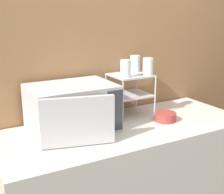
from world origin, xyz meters
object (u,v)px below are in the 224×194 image
object	(u,v)px
microwave	(72,108)
glass_front_left	(126,69)
glass_front_right	(148,66)
bowl	(165,117)
dish_rack	(130,86)
glass_back_right	(135,64)

from	to	relation	value
microwave	glass_front_left	distance (m)	0.44
microwave	glass_front_right	distance (m)	0.60
glass_front_left	glass_front_right	distance (m)	0.18
glass_front_left	glass_front_right	xyz separation A→B (m)	(0.18, -0.00, 0.00)
microwave	glass_front_left	xyz separation A→B (m)	(0.39, 0.01, 0.21)
glass_front_left	bowl	size ratio (longest dim) A/B	0.79
dish_rack	glass_front_left	bearing A→B (deg)	-139.98
microwave	dish_rack	xyz separation A→B (m)	(0.47, 0.08, 0.07)
dish_rack	glass_front_left	size ratio (longest dim) A/B	2.50
dish_rack	glass_front_left	world-z (taller)	glass_front_left
microwave	bowl	bearing A→B (deg)	-13.23
glass_front_right	bowl	xyz separation A→B (m)	(0.05, -0.15, -0.32)
dish_rack	bowl	distance (m)	0.32
glass_front_left	glass_back_right	world-z (taller)	same
bowl	glass_front_left	bearing A→B (deg)	144.68
dish_rack	glass_front_right	bearing A→B (deg)	-37.98
microwave	bowl	size ratio (longest dim) A/B	3.56
dish_rack	glass_back_right	world-z (taller)	glass_back_right
microwave	dish_rack	world-z (taller)	dish_rack
glass_front_left	bowl	bearing A→B (deg)	-35.32
glass_back_right	bowl	xyz separation A→B (m)	(0.06, -0.30, -0.32)
glass_front_left	microwave	bearing A→B (deg)	-177.99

